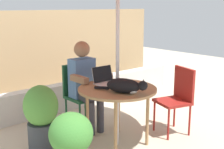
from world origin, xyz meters
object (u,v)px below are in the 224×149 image
object	(u,v)px
laptop	(105,79)
cat	(125,86)
patio_table	(117,93)
chair_empty	(178,95)
potted_plant_by_chair	(71,143)
person_seated	(85,81)
potted_plant_near_fence	(41,117)
chair_occupied	(79,90)

from	to	relation	value
laptop	cat	distance (m)	0.50
patio_table	laptop	world-z (taller)	laptop
chair_empty	potted_plant_by_chair	bearing A→B (deg)	-176.42
person_seated	potted_plant_near_fence	xyz separation A→B (m)	(-0.82, -0.24, -0.26)
chair_occupied	potted_plant_near_fence	xyz separation A→B (m)	(-0.82, -0.40, -0.09)
chair_empty	laptop	world-z (taller)	laptop
cat	potted_plant_near_fence	bearing A→B (deg)	138.68
person_seated	potted_plant_near_fence	distance (m)	0.89
patio_table	laptop	bearing A→B (deg)	84.17
potted_plant_near_fence	laptop	bearing A→B (deg)	-10.46
laptop	potted_plant_near_fence	distance (m)	0.93
chair_occupied	potted_plant_near_fence	world-z (taller)	chair_occupied
potted_plant_near_fence	patio_table	bearing A→B (deg)	-27.50
chair_empty	patio_table	bearing A→B (deg)	163.41
laptop	potted_plant_by_chair	xyz separation A→B (m)	(-0.96, -0.64, -0.36)
potted_plant_near_fence	potted_plant_by_chair	xyz separation A→B (m)	(-0.11, -0.80, -0.01)
laptop	potted_plant_near_fence	size ratio (longest dim) A/B	0.37
patio_table	person_seated	bearing A→B (deg)	90.00
potted_plant_near_fence	potted_plant_by_chair	distance (m)	0.80
patio_table	potted_plant_near_fence	bearing A→B (deg)	152.50
chair_occupied	person_seated	xyz separation A→B (m)	(0.00, -0.16, 0.17)
patio_table	cat	size ratio (longest dim) A/B	1.59
potted_plant_near_fence	potted_plant_by_chair	size ratio (longest dim) A/B	1.12
laptop	potted_plant_by_chair	size ratio (longest dim) A/B	0.41
chair_empty	person_seated	xyz separation A→B (m)	(-0.87, 0.92, 0.17)
chair_empty	person_seated	distance (m)	1.28
chair_empty	cat	distance (m)	0.99
person_seated	potted_plant_near_fence	size ratio (longest dim) A/B	1.51
chair_empty	potted_plant_by_chair	distance (m)	1.81
cat	potted_plant_by_chair	size ratio (longest dim) A/B	0.81
cat	potted_plant_near_fence	xyz separation A→B (m)	(-0.74, 0.65, -0.37)
cat	patio_table	bearing A→B (deg)	70.72
patio_table	chair_occupied	size ratio (longest dim) A/B	1.06
laptop	chair_occupied	bearing A→B (deg)	92.85
laptop	potted_plant_by_chair	bearing A→B (deg)	-146.16
person_seated	cat	world-z (taller)	person_seated
person_seated	potted_plant_near_fence	bearing A→B (deg)	-163.72
chair_empty	laptop	xyz separation A→B (m)	(-0.84, 0.53, 0.27)
laptop	cat	size ratio (longest dim) A/B	0.50
cat	potted_plant_by_chair	xyz separation A→B (m)	(-0.85, -0.15, -0.38)
patio_table	potted_plant_by_chair	bearing A→B (deg)	-158.16
patio_table	potted_plant_by_chair	distance (m)	1.03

